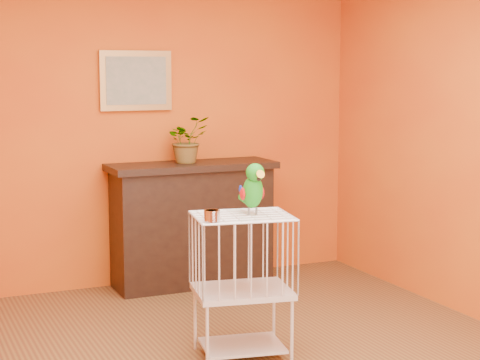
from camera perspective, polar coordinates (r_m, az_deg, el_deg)
name	(u,v)px	position (r m, az deg, el deg)	size (l,w,h in m)	color
room_shell	(244,114)	(4.75, 0.31, 4.71)	(4.50, 4.50, 4.50)	#D36113
console_cabinet	(192,224)	(6.88, -3.43, -3.14)	(1.43, 0.51, 1.06)	black
potted_plant	(186,145)	(6.79, -3.85, 2.52)	(0.36, 0.40, 0.31)	#26722D
framed_picture	(136,81)	(6.83, -7.41, 7.02)	(0.62, 0.04, 0.50)	#AC7B3D
birdcage	(242,284)	(5.17, 0.16, -7.40)	(0.68, 0.56, 0.93)	beige
feed_cup	(212,216)	(4.84, -2.00, -2.55)	(0.10, 0.10, 0.07)	silver
parrot	(253,188)	(5.07, 0.92, -0.58)	(0.16, 0.29, 0.33)	#59544C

